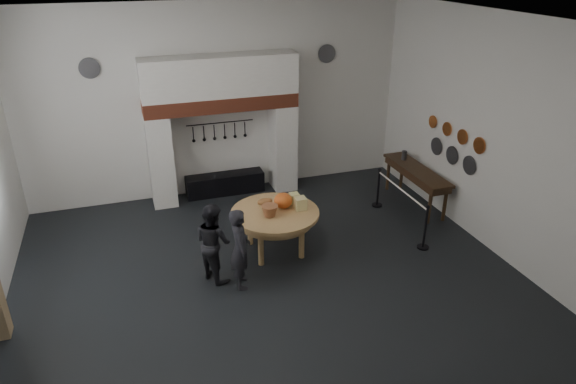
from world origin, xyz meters
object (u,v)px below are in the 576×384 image
object	(u,v)px
work_table	(275,213)
barrier_post_near	(425,228)
barrier_post_far	(378,188)
side_table	(417,170)
iron_range	(225,184)
visitor_far	(213,242)
visitor_near	(240,249)

from	to	relation	value
work_table	barrier_post_near	size ratio (longest dim) A/B	1.91
barrier_post_far	side_table	bearing A→B (deg)	-11.98
iron_range	visitor_far	xyz separation A→B (m)	(-0.94, -3.50, 0.49)
side_table	barrier_post_near	xyz separation A→B (m)	(-0.86, -1.82, -0.42)
work_table	barrier_post_far	size ratio (longest dim) A/B	1.91
visitor_near	barrier_post_near	xyz separation A→B (m)	(3.78, 0.08, -0.31)
work_table	barrier_post_far	distance (m)	3.11
work_table	visitor_near	world-z (taller)	visitor_near
barrier_post_near	visitor_far	bearing A→B (deg)	175.64
visitor_near	visitor_far	distance (m)	0.57
barrier_post_near	barrier_post_far	distance (m)	2.00
work_table	side_table	world-z (taller)	side_table
visitor_near	barrier_post_far	distance (m)	4.32
work_table	visitor_near	xyz separation A→B (m)	(-0.92, -0.93, -0.08)
work_table	barrier_post_near	world-z (taller)	barrier_post_near
visitor_far	iron_range	bearing A→B (deg)	-41.67
visitor_far	barrier_post_far	xyz separation A→B (m)	(4.18, 1.68, -0.29)
visitor_near	barrier_post_far	bearing A→B (deg)	-53.80
visitor_far	work_table	bearing A→B (deg)	-94.71
iron_range	work_table	size ratio (longest dim) A/B	1.10
barrier_post_near	barrier_post_far	world-z (taller)	same
visitor_near	barrier_post_near	size ratio (longest dim) A/B	1.68
work_table	visitor_far	world-z (taller)	visitor_far
visitor_near	visitor_far	world-z (taller)	visitor_near
visitor_near	barrier_post_far	world-z (taller)	visitor_near
work_table	barrier_post_far	bearing A→B (deg)	21.88
work_table	visitor_near	size ratio (longest dim) A/B	1.14
work_table	side_table	bearing A→B (deg)	14.57
iron_range	visitor_near	world-z (taller)	visitor_near
iron_range	visitor_near	size ratio (longest dim) A/B	1.26
barrier_post_far	visitor_far	bearing A→B (deg)	-158.08
work_table	side_table	distance (m)	3.84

